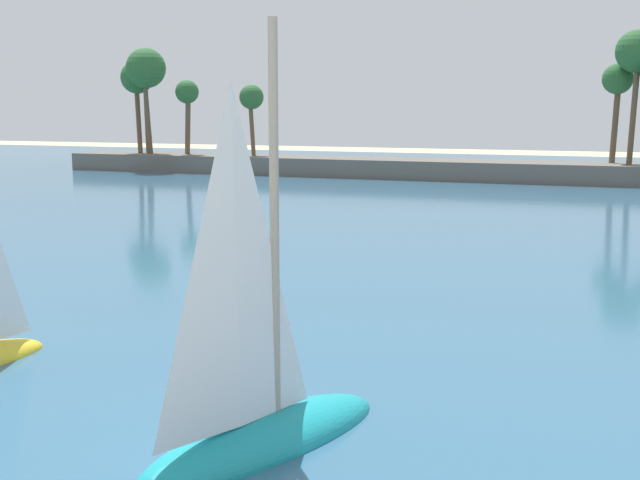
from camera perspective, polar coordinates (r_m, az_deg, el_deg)
sea at (r=62.07m, az=14.60°, el=2.86°), size 220.00×106.94×0.06m
palm_headland at (r=75.39m, az=14.16°, el=6.67°), size 97.08×6.01×13.06m
sailboat_mid_bay at (r=16.47m, az=-4.24°, el=-11.59°), size 4.12×6.42×8.97m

